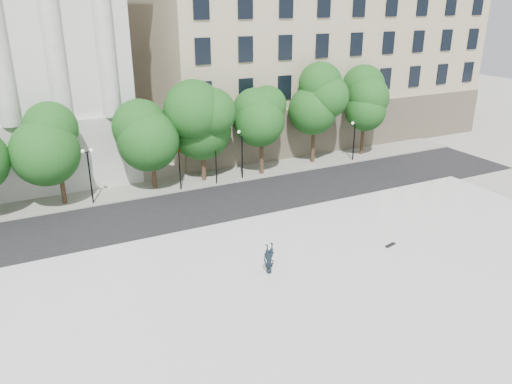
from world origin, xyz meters
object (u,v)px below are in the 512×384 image
skateboard (390,245)px  traffic_light_east (215,142)px  person_lying (269,269)px  traffic_light_west (179,149)px

skateboard → traffic_light_east: bearing=93.1°
person_lying → skateboard: person_lying is taller
traffic_light_west → person_lying: (-0.11, -15.65, -2.91)m
traffic_light_west → skateboard: bearing=-63.1°
person_lying → skateboard: bearing=-5.0°
person_lying → traffic_light_east: bearing=76.4°
traffic_light_east → person_lying: (-3.30, -15.65, -3.06)m
traffic_light_east → skateboard: bearing=-72.8°
traffic_light_east → traffic_light_west: bearing=180.0°
traffic_light_east → person_lying: size_ratio=2.37×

